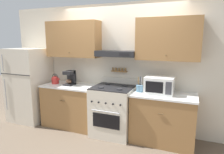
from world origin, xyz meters
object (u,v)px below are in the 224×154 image
(stove_range, at_px, (113,110))
(microwave, at_px, (159,85))
(coffee_maker, at_px, (70,78))
(utensil_crock, at_px, (140,88))
(refrigerator, at_px, (29,85))
(tea_kettle, at_px, (55,80))

(stove_range, relative_size, microwave, 2.18)
(coffee_maker, relative_size, microwave, 0.61)
(coffee_maker, distance_m, utensil_crock, 1.52)
(utensil_crock, bearing_deg, refrigerator, -178.83)
(refrigerator, height_order, tea_kettle, refrigerator)
(utensil_crock, bearing_deg, microwave, 2.91)
(refrigerator, height_order, microwave, refrigerator)
(refrigerator, xyz_separation_m, utensil_crock, (2.57, 0.05, 0.14))
(stove_range, distance_m, refrigerator, 2.09)
(refrigerator, relative_size, tea_kettle, 7.51)
(tea_kettle, height_order, utensil_crock, utensil_crock)
(microwave, bearing_deg, tea_kettle, -179.54)
(refrigerator, bearing_deg, microwave, 1.38)
(stove_range, xyz_separation_m, tea_kettle, (-1.37, 0.03, 0.50))
(microwave, height_order, utensil_crock, microwave)
(tea_kettle, relative_size, utensil_crock, 0.77)
(refrigerator, distance_m, microwave, 2.93)
(stove_range, bearing_deg, microwave, 3.15)
(tea_kettle, bearing_deg, coffee_maker, 5.00)
(tea_kettle, relative_size, coffee_maker, 0.73)
(refrigerator, xyz_separation_m, microwave, (2.92, 0.07, 0.22))
(refrigerator, xyz_separation_m, coffee_maker, (1.06, 0.08, 0.23))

